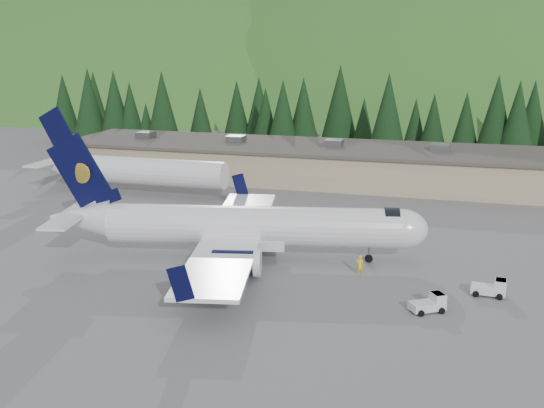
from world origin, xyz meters
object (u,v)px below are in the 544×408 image
Objects in this scene: terminal_building at (300,162)px; ramp_worker at (360,265)px; baggage_tug_b at (492,288)px; airliner at (243,227)px; baggage_tug_a at (430,304)px; second_airliner at (127,169)px.

terminal_building is 42.49m from ramp_worker.
airliner is at bearing 175.53° from baggage_tug_b.
terminal_building is (-26.41, 41.52, 1.97)m from baggage_tug_b.
baggage_tug_b is 11.28m from ramp_worker.
baggage_tug_a is at bearing -35.92° from airliner.
airliner is 19.70m from baggage_tug_a.
terminal_building reaches higher than ramp_worker.
airliner is 32.63m from second_airliner.
second_airliner is at bearing 125.43° from airliner.
baggage_tug_a is at bearing -35.94° from second_airliner.
terminal_building is at bearing 84.29° from airliner.
baggage_tug_a is at bearing 120.75° from ramp_worker.
baggage_tug_b is at bearing 156.58° from ramp_worker.
ramp_worker is (11.32, -1.39, -2.24)m from airliner.
baggage_tug_b is at bearing -28.85° from second_airliner.
terminal_building reaches higher than baggage_tug_b.
airliner reaches higher than baggage_tug_b.
ramp_worker is at bearing -33.84° from second_airliner.
baggage_tug_b reaches higher than baggage_tug_a.
second_airliner is 14.88× the size of ramp_worker.
ramp_worker is at bearing 174.16° from baggage_tug_b.
airliner is at bearing -42.91° from second_airliner.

